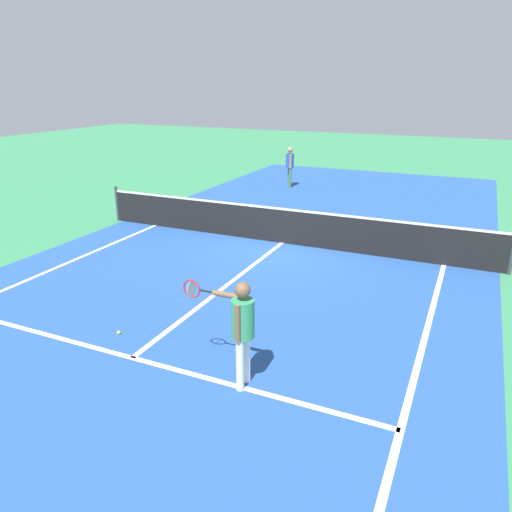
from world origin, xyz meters
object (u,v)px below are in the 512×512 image
(net, at_px, (282,225))
(player_near, at_px, (241,323))
(player_far, at_px, (290,163))
(tennis_ball_mid_court, at_px, (119,333))

(net, xyz_separation_m, player_near, (1.88, -6.33, 0.49))
(player_far, distance_m, tennis_ball_mid_court, 13.06)
(net, bearing_deg, player_far, 109.30)
(net, bearing_deg, player_near, -73.46)
(tennis_ball_mid_court, bearing_deg, net, 83.30)
(net, distance_m, tennis_ball_mid_court, 5.93)
(net, xyz_separation_m, player_far, (-2.46, 7.03, 0.50))
(player_near, distance_m, player_far, 14.05)
(player_near, distance_m, tennis_ball_mid_court, 2.78)
(player_far, xyz_separation_m, tennis_ball_mid_court, (1.77, -12.90, -0.96))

